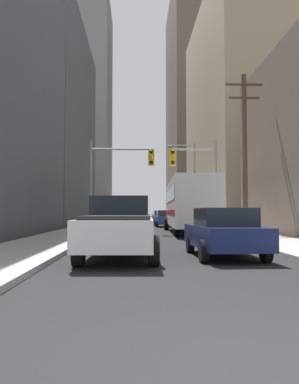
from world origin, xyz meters
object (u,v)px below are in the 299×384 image
object	(u,v)px
pickup_truck_white	(119,227)
sedan_beige	(131,217)
cargo_van_red	(126,213)
sedan_silver	(124,224)
traffic_signal_near_right	(196,171)
city_bus	(189,204)
traffic_signal_near_left	(119,170)
sedan_blue	(166,218)
sedan_grey	(161,217)
sedan_navy	(224,232)

from	to	relation	value
pickup_truck_white	sedan_beige	size ratio (longest dim) A/B	1.29
pickup_truck_white	cargo_van_red	distance (m)	13.94
cargo_van_red	sedan_silver	size ratio (longest dim) A/B	1.24
cargo_van_red	sedan_silver	world-z (taller)	cargo_van_red
sedan_silver	traffic_signal_near_right	xyz separation A→B (m)	(4.47, 4.96, 3.23)
pickup_truck_white	sedan_silver	distance (m)	7.85
traffic_signal_near_right	city_bus	bearing A→B (deg)	118.10
cargo_van_red	traffic_signal_near_left	size ratio (longest dim) A/B	0.88
traffic_signal_near_right	sedan_silver	bearing A→B (deg)	-132.01
sedan_blue	traffic_signal_near_right	world-z (taller)	traffic_signal_near_right
sedan_blue	sedan_grey	bearing A→B (deg)	89.34
pickup_truck_white	traffic_signal_near_right	world-z (taller)	traffic_signal_near_right
sedan_grey	traffic_signal_near_left	world-z (taller)	traffic_signal_near_left
sedan_silver	pickup_truck_white	bearing A→B (deg)	-89.22
traffic_signal_near_right	sedan_grey	bearing A→B (deg)	92.96
traffic_signal_near_right	sedan_blue	bearing A→B (deg)	95.75
traffic_signal_near_left	traffic_signal_near_right	world-z (taller)	same
sedan_blue	sedan_grey	world-z (taller)	same
cargo_van_red	sedan_navy	bearing A→B (deg)	-76.37
sedan_navy	traffic_signal_near_right	size ratio (longest dim) A/B	0.71
pickup_truck_white	sedan_silver	xyz separation A→B (m)	(-0.11, 7.85, -0.16)
sedan_navy	sedan_blue	world-z (taller)	same
sedan_blue	sedan_silver	bearing A→B (deg)	-101.92
pickup_truck_white	city_bus	bearing A→B (deg)	73.58
city_bus	traffic_signal_near_right	xyz separation A→B (m)	(0.38, -0.71, 2.08)
cargo_van_red	sedan_beige	distance (m)	23.74
city_bus	sedan_beige	distance (m)	24.52
pickup_truck_white	sedan_silver	size ratio (longest dim) A/B	1.29
cargo_van_red	sedan_silver	distance (m)	6.11
city_bus	traffic_signal_near_right	bearing A→B (deg)	-61.90
city_bus	pickup_truck_white	bearing A→B (deg)	-106.42
cargo_van_red	traffic_signal_near_right	xyz separation A→B (m)	(4.48, -1.12, 2.72)
sedan_navy	pickup_truck_white	bearing A→B (deg)	-178.47
cargo_van_red	sedan_beige	bearing A→B (deg)	89.91
cargo_van_red	sedan_beige	xyz separation A→B (m)	(0.04, 23.74, -0.52)
sedan_blue	city_bus	bearing A→B (deg)	-85.95
sedan_navy	traffic_signal_near_left	size ratio (longest dim) A/B	0.71
city_bus	cargo_van_red	bearing A→B (deg)	174.19
cargo_van_red	sedan_blue	bearing A→B (deg)	71.06
cargo_van_red	sedan_grey	world-z (taller)	cargo_van_red
cargo_van_red	city_bus	bearing A→B (deg)	-5.81
sedan_beige	traffic_signal_near_right	distance (m)	25.46
city_bus	sedan_blue	size ratio (longest dim) A/B	2.73
traffic_signal_near_right	pickup_truck_white	bearing A→B (deg)	-108.80
sedan_navy	sedan_blue	distance (m)	23.69
sedan_beige	traffic_signal_near_right	bearing A→B (deg)	-79.86
sedan_silver	traffic_signal_near_left	world-z (taller)	traffic_signal_near_left
sedan_silver	sedan_beige	world-z (taller)	same
pickup_truck_white	sedan_grey	bearing A→B (deg)	84.07
sedan_silver	traffic_signal_near_left	distance (m)	5.97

